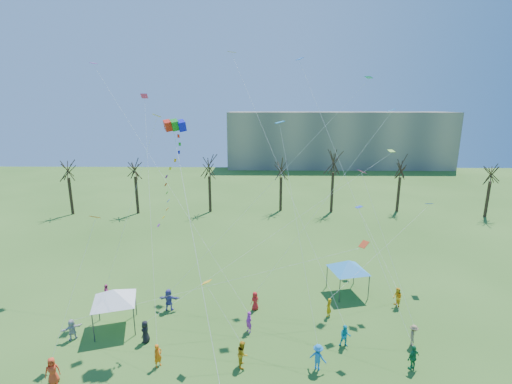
{
  "coord_description": "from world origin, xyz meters",
  "views": [
    {
      "loc": [
        1.25,
        -17.77,
        16.49
      ],
      "look_at": [
        0.82,
        5.0,
        11.0
      ],
      "focal_mm": 25.0,
      "sensor_mm": 36.0,
      "label": 1
    }
  ],
  "objects_px": {
    "big_box_kite": "(173,183)",
    "canopy_tent_blue": "(348,265)",
    "canopy_tent_white": "(114,295)",
    "distant_building": "(338,140)"
  },
  "relations": [
    {
      "from": "distant_building",
      "to": "canopy_tent_blue",
      "type": "xyz_separation_m",
      "value": [
        -13.07,
        -70.28,
        -4.82
      ]
    },
    {
      "from": "canopy_tent_white",
      "to": "distant_building",
      "type": "bearing_deg",
      "value": 67.22
    },
    {
      "from": "big_box_kite",
      "to": "canopy_tent_white",
      "type": "bearing_deg",
      "value": -169.31
    },
    {
      "from": "distant_building",
      "to": "canopy_tent_blue",
      "type": "height_order",
      "value": "distant_building"
    },
    {
      "from": "big_box_kite",
      "to": "canopy_tent_blue",
      "type": "height_order",
      "value": "big_box_kite"
    },
    {
      "from": "canopy_tent_white",
      "to": "canopy_tent_blue",
      "type": "bearing_deg",
      "value": 16.58
    },
    {
      "from": "distant_building",
      "to": "canopy_tent_white",
      "type": "height_order",
      "value": "distant_building"
    },
    {
      "from": "distant_building",
      "to": "canopy_tent_blue",
      "type": "distance_m",
      "value": 71.65
    },
    {
      "from": "big_box_kite",
      "to": "canopy_tent_blue",
      "type": "distance_m",
      "value": 17.1
    },
    {
      "from": "canopy_tent_white",
      "to": "canopy_tent_blue",
      "type": "relative_size",
      "value": 0.99
    }
  ]
}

